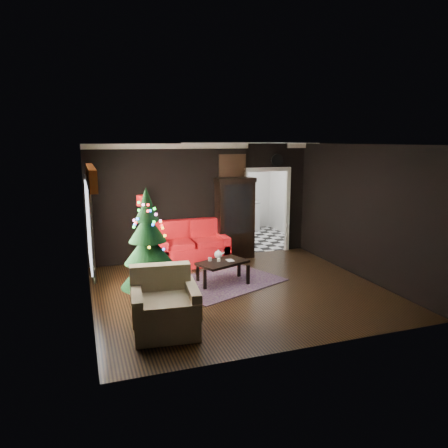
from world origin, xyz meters
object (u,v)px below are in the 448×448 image
object	(u,v)px
loveseat	(192,243)
coffee_table	(223,272)
kitchen_table	(238,229)
floor_lamp	(144,233)
armchair	(165,303)
wall_clock	(277,160)
curio_cabinet	(235,220)
teapot	(218,254)
christmas_tree	(148,245)

from	to	relation	value
loveseat	coffee_table	xyz separation A→B (m)	(0.23, -1.54, -0.26)
kitchen_table	floor_lamp	bearing A→B (deg)	-149.83
armchair	coffee_table	world-z (taller)	armchair
floor_lamp	kitchen_table	bearing A→B (deg)	30.17
floor_lamp	armchair	distance (m)	3.38
coffee_table	wall_clock	bearing A→B (deg)	42.50
coffee_table	armchair	bearing A→B (deg)	-129.83
curio_cabinet	wall_clock	world-z (taller)	wall_clock
armchair	kitchen_table	size ratio (longest dim) A/B	1.36
armchair	kitchen_table	world-z (taller)	armchair
curio_cabinet	teapot	xyz separation A→B (m)	(-0.93, -1.52, -0.40)
curio_cabinet	christmas_tree	distance (m)	3.37
floor_lamp	wall_clock	bearing A→B (deg)	7.34
coffee_table	teapot	distance (m)	0.39
floor_lamp	armchair	world-z (taller)	floor_lamp
teapot	loveseat	bearing A→B (deg)	99.65
curio_cabinet	christmas_tree	bearing A→B (deg)	-137.65
curio_cabinet	armchair	world-z (taller)	curio_cabinet
loveseat	curio_cabinet	size ratio (longest dim) A/B	0.89
curio_cabinet	armchair	bearing A→B (deg)	-124.28
wall_clock	kitchen_table	distance (m)	2.43
loveseat	wall_clock	distance (m)	3.04
loveseat	kitchen_table	xyz separation A→B (m)	(1.80, 1.65, -0.12)
floor_lamp	wall_clock	distance (m)	3.83
kitchen_table	loveseat	bearing A→B (deg)	-137.49
armchair	teapot	xyz separation A→B (m)	(1.54, 2.10, 0.09)
coffee_table	curio_cabinet	bearing A→B (deg)	62.49
floor_lamp	coffee_table	bearing A→B (deg)	-47.77
christmas_tree	loveseat	bearing A→B (deg)	56.83
loveseat	kitchen_table	bearing A→B (deg)	42.51
loveseat	wall_clock	world-z (taller)	wall_clock
coffee_table	christmas_tree	bearing A→B (deg)	-162.03
christmas_tree	coffee_table	bearing A→B (deg)	17.97
teapot	kitchen_table	size ratio (longest dim) A/B	0.25
armchair	wall_clock	xyz separation A→B (m)	(3.67, 3.80, 1.92)
teapot	kitchen_table	distance (m)	3.35
floor_lamp	kitchen_table	distance (m)	3.41
wall_clock	kitchen_table	world-z (taller)	wall_clock
teapot	christmas_tree	bearing A→B (deg)	-154.38
floor_lamp	teapot	xyz separation A→B (m)	(1.34, -1.25, -0.28)
christmas_tree	teapot	xyz separation A→B (m)	(1.56, 0.75, -0.50)
floor_lamp	christmas_tree	bearing A→B (deg)	-96.27
armchair	coffee_table	bearing A→B (deg)	55.96
curio_cabinet	coffee_table	distance (m)	2.11
curio_cabinet	teapot	world-z (taller)	curio_cabinet
wall_clock	kitchen_table	xyz separation A→B (m)	(-0.55, 1.25, -2.00)
coffee_table	teapot	xyz separation A→B (m)	(-0.01, 0.24, 0.31)
wall_clock	kitchen_table	bearing A→B (deg)	113.75
floor_lamp	armchair	xyz separation A→B (m)	(-0.20, -3.35, -0.37)
loveseat	christmas_tree	bearing A→B (deg)	-123.17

